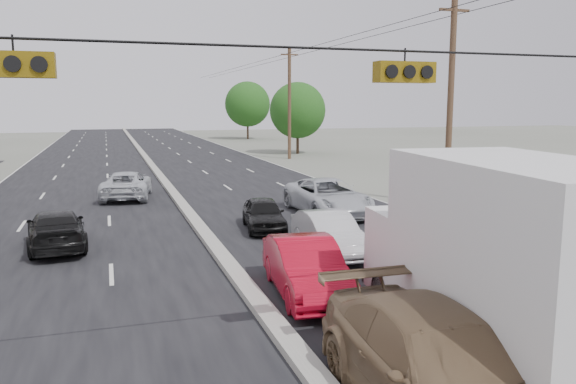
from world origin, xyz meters
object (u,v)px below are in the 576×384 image
(utility_pole_right_c, at_px, (289,102))
(tree_right_mid, at_px, (298,110))
(utility_pole_right_b, at_px, (450,100))
(queue_car_c, at_px, (328,197))
(oncoming_near, at_px, (56,230))
(queue_car_b, at_px, (329,234))
(box_truck, at_px, (499,257))
(queue_car_d, at_px, (546,243))
(queue_car_a, at_px, (264,214))
(oncoming_far, at_px, (127,185))
(tan_sedan, at_px, (439,369))
(red_sedan, at_px, (306,268))
(tree_right_far, at_px, (247,104))

(utility_pole_right_c, relative_size, tree_right_mid, 1.40)
(utility_pole_right_b, height_order, queue_car_c, utility_pole_right_b)
(tree_right_mid, relative_size, oncoming_near, 1.57)
(utility_pole_right_b, height_order, queue_car_b, utility_pole_right_b)
(box_truck, distance_m, oncoming_near, 14.74)
(utility_pole_right_b, xyz_separation_m, queue_car_d, (-2.90, -9.81, -4.47))
(queue_car_c, bearing_deg, queue_car_b, -112.92)
(box_truck, height_order, oncoming_near, box_truck)
(queue_car_a, relative_size, queue_car_b, 0.88)
(queue_car_d, height_order, oncoming_far, oncoming_far)
(utility_pole_right_c, relative_size, tan_sedan, 1.72)
(utility_pole_right_c, height_order, red_sedan, utility_pole_right_c)
(utility_pole_right_c, distance_m, oncoming_far, 23.90)
(queue_car_a, height_order, oncoming_near, oncoming_near)
(box_truck, relative_size, queue_car_c, 1.42)
(box_truck, relative_size, tan_sedan, 1.38)
(utility_pole_right_c, xyz_separation_m, queue_car_a, (-10.08, -27.63, -4.48))
(utility_pole_right_b, xyz_separation_m, queue_car_a, (-10.08, -2.63, -4.48))
(queue_car_a, relative_size, queue_car_d, 0.84)
(tree_right_mid, distance_m, oncoming_near, 39.04)
(tree_right_mid, bearing_deg, queue_car_c, -106.42)
(tree_right_mid, relative_size, tan_sedan, 1.23)
(utility_pole_right_b, distance_m, queue_car_c, 7.79)
(tree_right_far, distance_m, queue_car_d, 65.27)
(queue_car_d, bearing_deg, box_truck, -139.33)
(queue_car_d, bearing_deg, queue_car_c, 110.49)
(box_truck, xyz_separation_m, red_sedan, (-2.26, 4.56, -1.30))
(tree_right_far, height_order, box_truck, tree_right_far)
(box_truck, bearing_deg, utility_pole_right_b, 65.40)
(queue_car_a, bearing_deg, tree_right_far, 84.42)
(utility_pole_right_b, height_order, oncoming_near, utility_pole_right_b)
(red_sedan, xyz_separation_m, queue_car_c, (4.63, 9.98, 0.05))
(utility_pole_right_c, distance_m, red_sedan, 37.38)
(box_truck, bearing_deg, oncoming_near, 132.80)
(utility_pole_right_c, height_order, oncoming_near, utility_pole_right_c)
(utility_pole_right_b, height_order, utility_pole_right_c, same)
(tan_sedan, relative_size, queue_car_c, 1.03)
(queue_car_a, bearing_deg, utility_pole_right_b, 22.32)
(box_truck, height_order, queue_car_d, box_truck)
(red_sedan, height_order, queue_car_d, red_sedan)
(queue_car_b, relative_size, queue_car_c, 0.74)
(utility_pole_right_b, xyz_separation_m, oncoming_far, (-14.95, 6.89, -4.40))
(utility_pole_right_c, distance_m, queue_car_d, 35.21)
(red_sedan, distance_m, oncoming_near, 9.72)
(red_sedan, distance_m, queue_car_d, 8.22)
(red_sedan, relative_size, oncoming_near, 0.98)
(queue_car_a, xyz_separation_m, queue_car_d, (7.18, -7.18, 0.01))
(tree_right_mid, xyz_separation_m, tan_sedan, (-13.60, -46.54, -3.49))
(utility_pole_right_b, relative_size, oncoming_near, 2.19)
(queue_car_c, bearing_deg, oncoming_near, -167.24)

